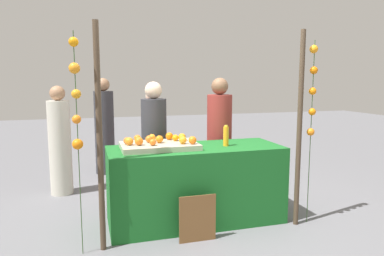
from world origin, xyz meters
name	(u,v)px	position (x,y,z in m)	size (l,w,h in m)	color
ground_plane	(196,221)	(0.00, 0.00, 0.00)	(24.00, 24.00, 0.00)	slate
stall_counter	(196,184)	(0.00, 0.00, 0.44)	(2.00, 0.76, 0.89)	#196023
orange_tray	(159,146)	(-0.42, 0.03, 0.92)	(0.85, 0.54, 0.06)	#B2AD99
orange_0	(193,140)	(-0.08, -0.13, 0.99)	(0.09, 0.09, 0.09)	orange
orange_1	(139,141)	(-0.66, -0.04, 0.99)	(0.09, 0.09, 0.09)	orange
orange_2	(159,139)	(-0.41, 0.05, 0.99)	(0.09, 0.09, 0.09)	orange
orange_3	(153,142)	(-0.51, -0.09, 0.98)	(0.07, 0.07, 0.07)	orange
orange_4	(183,140)	(-0.18, -0.09, 0.99)	(0.09, 0.09, 0.09)	orange
orange_5	(137,138)	(-0.64, 0.19, 0.99)	(0.08, 0.08, 0.08)	orange
orange_6	(169,136)	(-0.26, 0.22, 0.99)	(0.09, 0.09, 0.09)	orange
orange_7	(129,141)	(-0.76, 0.00, 0.99)	(0.09, 0.09, 0.09)	orange
orange_8	(182,137)	(-0.14, 0.10, 0.99)	(0.09, 0.09, 0.09)	orange
orange_9	(127,141)	(-0.77, 0.07, 0.99)	(0.08, 0.08, 0.08)	orange
orange_10	(175,138)	(-0.21, 0.12, 0.98)	(0.07, 0.07, 0.07)	orange
orange_11	(152,138)	(-0.47, 0.19, 0.99)	(0.08, 0.08, 0.08)	orange
orange_12	(149,139)	(-0.52, 0.11, 0.99)	(0.08, 0.08, 0.08)	orange
juice_bottle	(226,136)	(0.36, -0.04, 1.00)	(0.06, 0.06, 0.24)	orange
chalkboard_sign	(197,219)	(-0.14, -0.52, 0.24)	(0.39, 0.03, 0.50)	brown
vendor_left	(154,149)	(-0.36, 0.66, 0.76)	(0.33, 0.33, 1.63)	#333338
vendor_right	(219,144)	(0.53, 0.64, 0.78)	(0.34, 0.34, 1.68)	maroon
crowd_person_0	(105,129)	(-0.90, 2.53, 0.78)	(0.34, 0.34, 1.68)	#333338
crowd_person_1	(60,144)	(-1.58, 1.52, 0.73)	(0.31, 0.31, 1.57)	beige
crowd_person_2	(152,139)	(-0.17, 1.86, 0.69)	(0.30, 0.30, 1.49)	maroon
canopy_post_left	(100,139)	(-1.08, -0.42, 1.10)	(0.06, 0.06, 2.19)	#473828
canopy_post_right	(299,130)	(1.08, -0.42, 1.10)	(0.06, 0.06, 2.19)	#473828
garland_strand_left	(76,97)	(-1.27, -0.46, 1.50)	(0.10, 0.11, 2.09)	#2D4C23
garland_strand_right	(313,90)	(1.24, -0.41, 1.54)	(0.10, 0.10, 2.09)	#2D4C23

